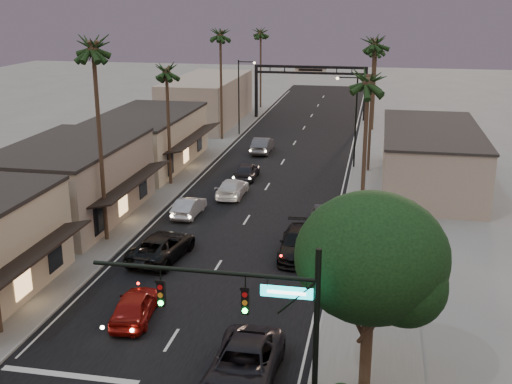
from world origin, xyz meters
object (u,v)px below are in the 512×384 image
at_px(oncoming_silver, 189,207).
at_px(palm_rc, 377,45).
at_px(palm_rb, 375,39).
at_px(palm_ra, 368,76).
at_px(streetlight_left, 241,91).
at_px(palm_far, 261,30).
at_px(oncoming_pickup, 162,246).
at_px(corner_tree, 373,263).
at_px(palm_ld, 220,31).
at_px(curbside_near, 244,365).
at_px(arch, 310,79).
at_px(palm_lb, 93,42).
at_px(curbside_black, 299,243).
at_px(traffic_signal, 264,315).
at_px(palm_lc, 166,66).
at_px(oncoming_red, 135,306).
at_px(streetlight_right, 353,114).

bearing_deg(oncoming_silver, palm_rc, -107.52).
bearing_deg(palm_rb, palm_ra, -90.00).
distance_m(streetlight_left, palm_far, 20.96).
bearing_deg(oncoming_pickup, palm_far, -78.57).
bearing_deg(palm_ra, corner_tree, -86.97).
height_order(palm_ld, curbside_near, palm_ld).
xyz_separation_m(corner_tree, palm_rb, (-0.88, 36.55, 6.44)).
relative_size(arch, palm_lb, 1.00).
distance_m(corner_tree, palm_far, 72.96).
distance_m(palm_ra, palm_far, 56.58).
bearing_deg(arch, palm_rb, -71.70).
bearing_deg(palm_ra, arch, 100.59).
height_order(palm_ra, oncoming_silver, palm_ra).
xyz_separation_m(streetlight_left, palm_lb, (-1.68, -36.00, 8.06)).
distance_m(palm_rc, curbside_black, 43.40).
distance_m(traffic_signal, curbside_black, 18.38).
bearing_deg(arch, palm_far, 136.05).
height_order(palm_lc, palm_ld, palm_ld).
relative_size(palm_rc, oncoming_red, 2.64).
distance_m(palm_lc, palm_ra, 20.99).
relative_size(palm_rb, oncoming_pickup, 2.39).
xyz_separation_m(corner_tree, arch, (-9.48, 62.55, -0.45)).
xyz_separation_m(traffic_signal, palm_ra, (2.91, 20.00, 6.36)).
xyz_separation_m(streetlight_right, oncoming_pickup, (-10.73, -25.26, -4.50)).
distance_m(palm_lb, oncoming_silver, 14.65).
relative_size(streetlight_right, streetlight_left, 1.00).
height_order(palm_rc, oncoming_pickup, palm_rc).
bearing_deg(palm_rb, palm_far, 116.43).
relative_size(traffic_signal, palm_lb, 0.56).
bearing_deg(streetlight_left, arch, 60.03).
bearing_deg(corner_tree, streetlight_right, 93.89).
distance_m(arch, curbside_black, 48.60).
relative_size(traffic_signal, palm_ld, 0.60).
relative_size(palm_ra, oncoming_red, 2.85).
height_order(palm_rc, curbside_black, palm_rc).
bearing_deg(palm_lc, palm_rb, 24.94).
bearing_deg(curbside_near, streetlight_left, 102.94).
bearing_deg(traffic_signal, palm_far, 100.70).
relative_size(palm_lb, palm_far, 1.15).
height_order(palm_far, oncoming_silver, palm_far).
bearing_deg(traffic_signal, streetlight_left, 103.14).
distance_m(palm_ld, palm_rb, 20.42).
bearing_deg(oncoming_pickup, streetlight_right, -105.99).
bearing_deg(arch, palm_ld, -119.83).
relative_size(streetlight_left, palm_rc, 0.74).
relative_size(arch, curbside_near, 2.45).
distance_m(traffic_signal, palm_ra, 21.19).
bearing_deg(streetlight_right, traffic_signal, -91.72).
height_order(traffic_signal, oncoming_red, traffic_signal).
relative_size(palm_ra, curbside_black, 2.26).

